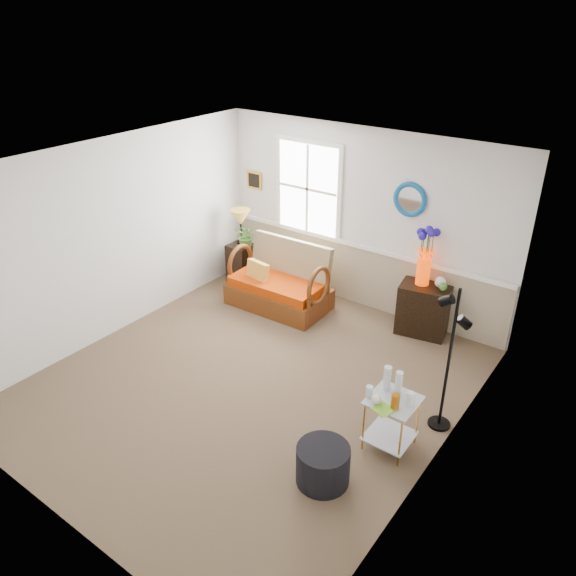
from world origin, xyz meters
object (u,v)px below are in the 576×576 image
Objects in this scene: cabinet at (423,310)px; ottoman at (323,465)px; floor_lamp at (449,361)px; lamp_stand at (241,263)px; side_table at (391,423)px; loveseat at (279,277)px.

ottoman is (0.37, -3.04, -0.16)m from cabinet.
cabinet is at bearing 120.81° from floor_lamp.
ottoman is at bearing -39.61° from lamp_stand.
lamp_stand reaches higher than side_table.
floor_lamp is at bearing -19.35° from lamp_stand.
loveseat reaches higher than cabinet.
cabinet reaches higher than ottoman.
ottoman is at bearing -93.79° from cabinet.
cabinet is at bearing 96.89° from ottoman.
ottoman is at bearing -47.77° from loveseat.
cabinet reaches higher than side_table.
floor_lamp is (0.29, 0.61, 0.53)m from side_table.
loveseat is at bearing -175.31° from cabinet.
side_table is at bearing -28.61° from lamp_stand.
loveseat is at bearing 147.73° from side_table.
cabinet is 3.06m from ottoman.
side_table is at bearing 69.47° from ottoman.
loveseat is 3.18m from floor_lamp.
lamp_stand is 0.90× the size of cabinet.
ottoman is at bearing -110.53° from side_table.
lamp_stand is (-0.97, 0.30, -0.15)m from loveseat.
floor_lamp reaches higher than loveseat.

